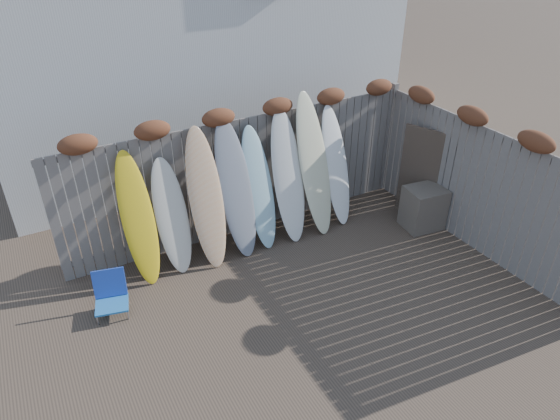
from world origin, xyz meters
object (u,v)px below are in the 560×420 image
lattice_panel (429,176)px  surfboard_0 (138,219)px  wooden_crate (423,208)px  beach_chair (111,294)px

lattice_panel → surfboard_0: size_ratio=0.81×
wooden_crate → lattice_panel: (0.26, 0.24, 0.45)m
wooden_crate → surfboard_0: surfboard_0 is taller
wooden_crate → lattice_panel: bearing=42.2°
lattice_panel → surfboard_0: (-4.81, 0.78, 0.15)m
wooden_crate → beach_chair: bearing=174.8°
surfboard_0 → lattice_panel: bearing=-9.1°
beach_chair → lattice_panel: (5.44, -0.23, 0.55)m
beach_chair → lattice_panel: lattice_panel is taller
beach_chair → surfboard_0: size_ratio=0.29×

